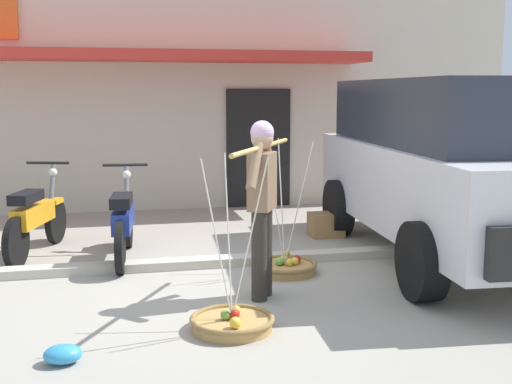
{
  "coord_description": "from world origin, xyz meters",
  "views": [
    {
      "loc": [
        -0.95,
        -6.44,
        1.97
      ],
      "look_at": [
        0.61,
        0.6,
        0.85
      ],
      "focal_mm": 45.96,
      "sensor_mm": 36.0,
      "label": 1
    }
  ],
  "objects_px": {
    "fruit_basket_left_side": "(232,322)",
    "plastic_litter_bag": "(63,354)",
    "fruit_basket_right_side": "(285,266)",
    "motorcycle_nearest_shop": "(36,218)",
    "fruit_vendor": "(262,197)",
    "motorcycle_second_in_row": "(124,222)",
    "parked_truck": "(451,163)",
    "wooden_crate": "(326,225)"
  },
  "relations": [
    {
      "from": "fruit_basket_left_side",
      "to": "motorcycle_nearest_shop",
      "type": "height_order",
      "value": "fruit_basket_left_side"
    },
    {
      "from": "fruit_basket_left_side",
      "to": "plastic_litter_bag",
      "type": "distance_m",
      "value": 1.39
    },
    {
      "from": "motorcycle_nearest_shop",
      "to": "wooden_crate",
      "type": "distance_m",
      "value": 3.76
    },
    {
      "from": "fruit_basket_right_side",
      "to": "fruit_vendor",
      "type": "bearing_deg",
      "value": -119.07
    },
    {
      "from": "motorcycle_second_in_row",
      "to": "fruit_basket_left_side",
      "type": "bearing_deg",
      "value": -71.94
    },
    {
      "from": "fruit_basket_right_side",
      "to": "motorcycle_nearest_shop",
      "type": "xyz_separation_m",
      "value": [
        -2.72,
        1.39,
        0.38
      ]
    },
    {
      "from": "fruit_vendor",
      "to": "plastic_litter_bag",
      "type": "xyz_separation_m",
      "value": [
        -1.76,
        -1.19,
        -0.91
      ]
    },
    {
      "from": "plastic_litter_bag",
      "to": "wooden_crate",
      "type": "distance_m",
      "value": 4.84
    },
    {
      "from": "plastic_litter_bag",
      "to": "parked_truck",
      "type": "bearing_deg",
      "value": 27.38
    },
    {
      "from": "motorcycle_nearest_shop",
      "to": "parked_truck",
      "type": "bearing_deg",
      "value": -13.65
    },
    {
      "from": "fruit_basket_left_side",
      "to": "parked_truck",
      "type": "height_order",
      "value": "parked_truck"
    },
    {
      "from": "fruit_basket_right_side",
      "to": "wooden_crate",
      "type": "height_order",
      "value": "fruit_basket_right_side"
    },
    {
      "from": "fruit_basket_right_side",
      "to": "fruit_basket_left_side",
      "type": "bearing_deg",
      "value": -118.98
    },
    {
      "from": "fruit_vendor",
      "to": "fruit_basket_left_side",
      "type": "xyz_separation_m",
      "value": [
        -0.44,
        -0.79,
        -0.91
      ]
    },
    {
      "from": "fruit_vendor",
      "to": "fruit_basket_left_side",
      "type": "bearing_deg",
      "value": -118.89
    },
    {
      "from": "motorcycle_second_in_row",
      "to": "fruit_vendor",
      "type": "bearing_deg",
      "value": -53.85
    },
    {
      "from": "fruit_basket_right_side",
      "to": "wooden_crate",
      "type": "bearing_deg",
      "value": 58.07
    },
    {
      "from": "motorcycle_nearest_shop",
      "to": "plastic_litter_bag",
      "type": "distance_m",
      "value": 3.44
    },
    {
      "from": "motorcycle_nearest_shop",
      "to": "motorcycle_second_in_row",
      "type": "xyz_separation_m",
      "value": [
        1.03,
        -0.47,
        0.0
      ]
    },
    {
      "from": "parked_truck",
      "to": "wooden_crate",
      "type": "distance_m",
      "value": 2.0
    },
    {
      "from": "parked_truck",
      "to": "plastic_litter_bag",
      "type": "relative_size",
      "value": 17.58
    },
    {
      "from": "fruit_basket_right_side",
      "to": "motorcycle_second_in_row",
      "type": "distance_m",
      "value": 1.97
    },
    {
      "from": "parked_truck",
      "to": "wooden_crate",
      "type": "relative_size",
      "value": 11.19
    },
    {
      "from": "motorcycle_nearest_shop",
      "to": "fruit_basket_left_side",
      "type": "bearing_deg",
      "value": -58.18
    },
    {
      "from": "fruit_basket_left_side",
      "to": "parked_truck",
      "type": "xyz_separation_m",
      "value": [
        2.94,
        1.81,
        1.06
      ]
    },
    {
      "from": "fruit_basket_left_side",
      "to": "fruit_basket_right_side",
      "type": "height_order",
      "value": "same"
    },
    {
      "from": "fruit_basket_right_side",
      "to": "parked_truck",
      "type": "relative_size",
      "value": 0.29
    },
    {
      "from": "fruit_basket_left_side",
      "to": "fruit_basket_right_side",
      "type": "relative_size",
      "value": 1.0
    },
    {
      "from": "fruit_basket_right_side",
      "to": "plastic_litter_bag",
      "type": "xyz_separation_m",
      "value": [
        -2.2,
        -1.98,
        -0.0
      ]
    },
    {
      "from": "fruit_vendor",
      "to": "motorcycle_second_in_row",
      "type": "bearing_deg",
      "value": 126.15
    },
    {
      "from": "fruit_vendor",
      "to": "fruit_basket_left_side",
      "type": "distance_m",
      "value": 1.28
    },
    {
      "from": "motorcycle_second_in_row",
      "to": "parked_truck",
      "type": "height_order",
      "value": "parked_truck"
    },
    {
      "from": "fruit_vendor",
      "to": "fruit_basket_right_side",
      "type": "distance_m",
      "value": 1.28
    },
    {
      "from": "fruit_basket_left_side",
      "to": "motorcycle_nearest_shop",
      "type": "bearing_deg",
      "value": 121.82
    },
    {
      "from": "fruit_basket_left_side",
      "to": "fruit_basket_right_side",
      "type": "bearing_deg",
      "value": 61.02
    },
    {
      "from": "fruit_basket_left_side",
      "to": "fruit_vendor",
      "type": "bearing_deg",
      "value": 61.11
    },
    {
      "from": "fruit_basket_right_side",
      "to": "plastic_litter_bag",
      "type": "bearing_deg",
      "value": -138.05
    },
    {
      "from": "fruit_basket_left_side",
      "to": "parked_truck",
      "type": "bearing_deg",
      "value": 31.62
    },
    {
      "from": "fruit_vendor",
      "to": "parked_truck",
      "type": "relative_size",
      "value": 0.34
    },
    {
      "from": "wooden_crate",
      "to": "fruit_basket_right_side",
      "type": "bearing_deg",
      "value": -121.93
    },
    {
      "from": "motorcycle_second_in_row",
      "to": "parked_truck",
      "type": "xyz_separation_m",
      "value": [
        3.76,
        -0.7,
        0.68
      ]
    },
    {
      "from": "fruit_basket_left_side",
      "to": "motorcycle_nearest_shop",
      "type": "relative_size",
      "value": 0.82
    }
  ]
}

